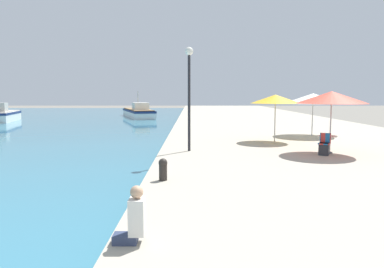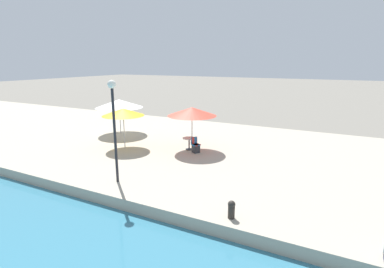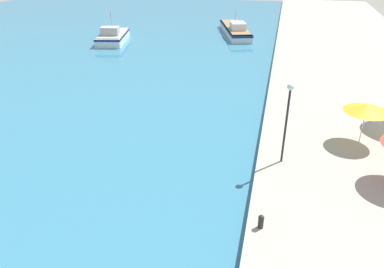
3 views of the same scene
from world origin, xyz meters
name	(u,v)px [view 3 (image 3 of 3)]	position (x,y,z in m)	size (l,w,h in m)	color
water_basin	(32,48)	(-28.00, 37.00, 0.02)	(56.00, 90.00, 0.04)	teal
quay_promenade	(356,68)	(8.00, 37.00, 0.27)	(16.00, 90.00, 0.54)	#B2A893
fishing_boat_near	(113,36)	(-19.91, 41.95, 0.77)	(4.36, 7.15, 3.66)	white
fishing_boat_mid	(235,30)	(-5.59, 49.63, 0.71)	(5.77, 11.01, 3.39)	white
cafe_umbrella_white	(367,108)	(5.87, 20.44, 2.80)	(2.61, 2.61, 2.50)	#B7B7B7
mooring_bollard	(261,221)	(0.60, 11.39, 0.89)	(0.26, 0.26, 0.65)	#2D2823
lamppost	(288,110)	(1.32, 17.10, 3.63)	(0.36, 0.36, 4.56)	#232328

